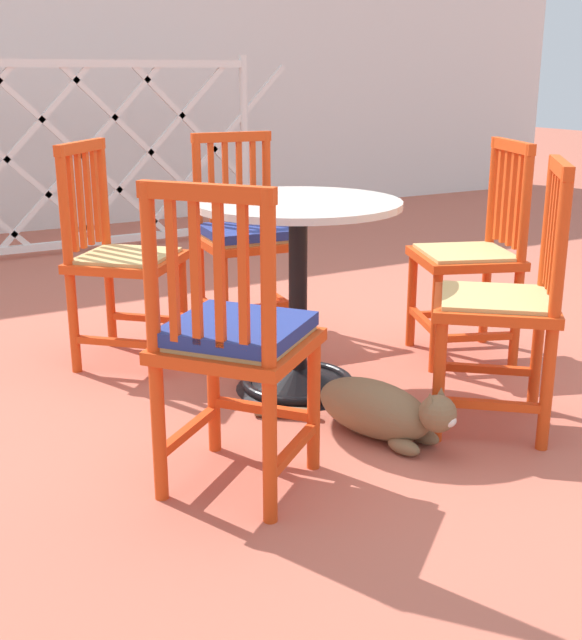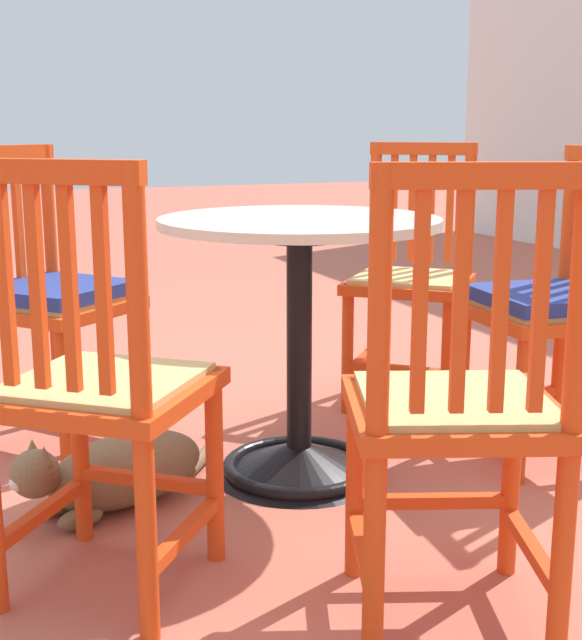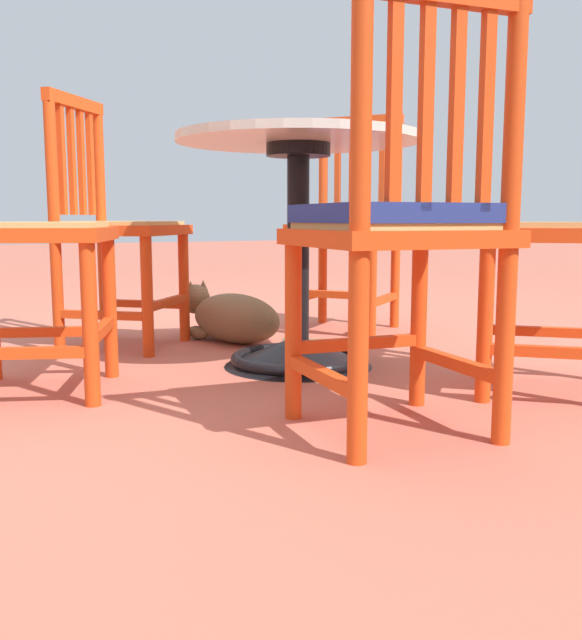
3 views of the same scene
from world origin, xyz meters
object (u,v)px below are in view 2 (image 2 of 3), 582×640
object	(u,v)px
tabby_cat	(114,473)
cafe_table	(299,378)
orange_chair_by_planter	(411,282)
orange_chair_at_corner	(457,415)
orange_chair_tucked_in	(98,395)
orange_chair_facing_out	(553,309)
orange_chair_near_fence	(51,301)

from	to	relation	value
tabby_cat	cafe_table	bearing A→B (deg)	92.04
orange_chair_by_planter	orange_chair_at_corner	world-z (taller)	same
orange_chair_tucked_in	orange_chair_at_corner	bearing A→B (deg)	56.81
cafe_table	orange_chair_facing_out	distance (m)	0.77
cafe_table	orange_chair_near_fence	distance (m)	0.82
orange_chair_tucked_in	orange_chair_facing_out	xyz separation A→B (m)	(-0.28, 1.37, 0.01)
orange_chair_by_planter	orange_chair_at_corner	bearing A→B (deg)	-27.20
orange_chair_by_planter	orange_chair_at_corner	size ratio (longest dim) A/B	1.00
orange_chair_at_corner	tabby_cat	world-z (taller)	orange_chair_at_corner
cafe_table	orange_chair_at_corner	bearing A→B (deg)	-2.23
cafe_table	tabby_cat	world-z (taller)	cafe_table
orange_chair_facing_out	tabby_cat	bearing A→B (deg)	-95.73
cafe_table	orange_chair_tucked_in	xyz separation A→B (m)	(0.43, -0.63, 0.15)
orange_chair_by_planter	orange_chair_at_corner	distance (m)	1.46
orange_chair_by_planter	orange_chair_tucked_in	xyz separation A→B (m)	(0.90, -1.27, 0.00)
orange_chair_near_fence	orange_chair_tucked_in	xyz separation A→B (m)	(0.97, -0.05, -0.01)
cafe_table	orange_chair_facing_out	bearing A→B (deg)	78.82
orange_chair_by_planter	orange_chair_near_fence	bearing A→B (deg)	-93.35
cafe_table	orange_chair_tucked_in	world-z (taller)	orange_chair_tucked_in
orange_chair_facing_out	orange_chair_tucked_in	bearing A→B (deg)	-78.45
orange_chair_at_corner	orange_chair_facing_out	bearing A→B (deg)	131.08
orange_chair_by_planter	tabby_cat	world-z (taller)	orange_chair_by_planter
orange_chair_near_fence	tabby_cat	distance (m)	0.67
cafe_table	orange_chair_facing_out	xyz separation A→B (m)	(0.15, 0.74, 0.16)
orange_chair_facing_out	tabby_cat	xyz separation A→B (m)	(-0.13, -1.27, -0.35)
orange_chair_near_fence	orange_chair_at_corner	size ratio (longest dim) A/B	1.00
orange_chair_tucked_in	orange_chair_at_corner	xyz separation A→B (m)	(0.39, 0.60, 0.00)
orange_chair_by_planter	tabby_cat	xyz separation A→B (m)	(0.49, -1.16, -0.34)
orange_chair_tucked_in	tabby_cat	bearing A→B (deg)	165.79
orange_chair_by_planter	orange_chair_facing_out	size ratio (longest dim) A/B	1.00
orange_chair_tucked_in	tabby_cat	size ratio (longest dim) A/B	1.39
orange_chair_near_fence	cafe_table	bearing A→B (deg)	46.99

